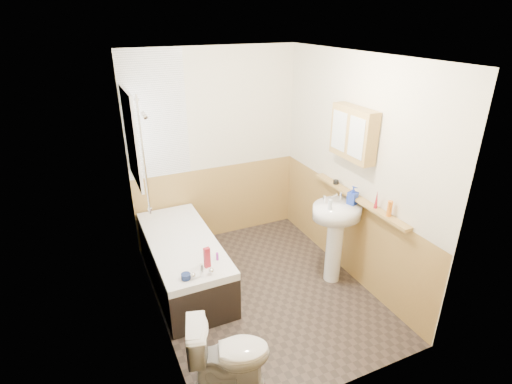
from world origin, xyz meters
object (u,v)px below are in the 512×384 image
bathtub (184,260)px  medicine_cabinet (353,133)px  toilet (229,354)px  sink (336,227)px  pine_shelf (358,198)px

bathtub → medicine_cabinet: bearing=-18.0°
toilet → medicine_cabinet: medicine_cabinet is taller
medicine_cabinet → sink: bearing=-154.0°
pine_shelf → medicine_cabinet: medicine_cabinet is taller
bathtub → pine_shelf: size_ratio=1.12×
bathtub → medicine_cabinet: medicine_cabinet is taller
bathtub → toilet: 1.52m
toilet → pine_shelf: pine_shelf is taller
toilet → sink: 1.85m
toilet → medicine_cabinet: size_ratio=1.11×
sink → pine_shelf: (0.20, -0.07, 0.34)m
pine_shelf → toilet: bearing=-156.0°
toilet → sink: size_ratio=0.62×
pine_shelf → medicine_cabinet: 0.70m
toilet → sink: bearing=-45.3°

